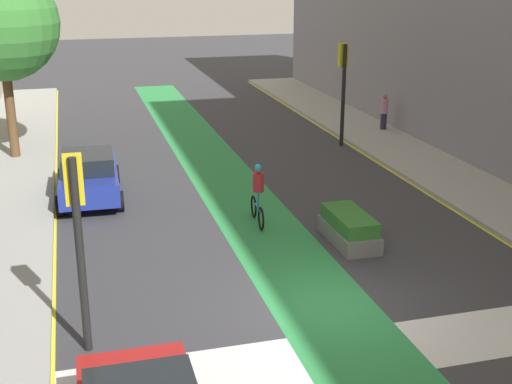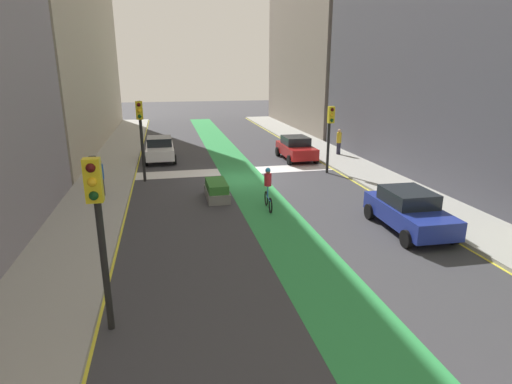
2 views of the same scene
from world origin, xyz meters
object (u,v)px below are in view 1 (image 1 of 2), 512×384
(traffic_signal_near_left, at_px, (77,216))
(median_planter, at_px, (349,228))
(car_blue_left_far, at_px, (89,175))
(pedestrian_sidewalk_right_b, at_px, (384,112))
(street_tree_near, at_px, (0,23))
(cyclist_in_lane, at_px, (258,193))
(traffic_signal_far_right, at_px, (343,75))

(traffic_signal_near_left, relative_size, median_planter, 1.75)
(car_blue_left_far, bearing_deg, pedestrian_sidewalk_right_b, 24.28)
(car_blue_left_far, xyz_separation_m, street_tree_near, (-2.61, 5.52, 4.39))
(traffic_signal_near_left, distance_m, median_planter, 8.34)
(traffic_signal_near_left, xyz_separation_m, street_tree_near, (-2.19, 14.79, 2.41))
(cyclist_in_lane, height_order, pedestrian_sidewalk_right_b, cyclist_in_lane)
(traffic_signal_near_left, distance_m, pedestrian_sidewalk_right_b, 20.52)
(traffic_signal_far_right, height_order, pedestrian_sidewalk_right_b, traffic_signal_far_right)
(traffic_signal_near_left, distance_m, car_blue_left_far, 9.48)
(traffic_signal_far_right, relative_size, street_tree_near, 0.59)
(cyclist_in_lane, bearing_deg, traffic_signal_near_left, -132.16)
(street_tree_near, bearing_deg, traffic_signal_far_right, -5.04)
(median_planter, bearing_deg, car_blue_left_far, 139.95)
(traffic_signal_far_right, xyz_separation_m, car_blue_left_far, (-10.49, -4.37, -2.16))
(traffic_signal_near_left, relative_size, traffic_signal_far_right, 0.94)
(street_tree_near, bearing_deg, median_planter, -50.16)
(cyclist_in_lane, bearing_deg, car_blue_left_far, 141.81)
(traffic_signal_near_left, relative_size, street_tree_near, 0.55)
(traffic_signal_far_right, distance_m, cyclist_in_lane, 10.12)
(cyclist_in_lane, distance_m, pedestrian_sidewalk_right_b, 12.88)
(pedestrian_sidewalk_right_b, height_order, street_tree_near, street_tree_near)
(traffic_signal_near_left, distance_m, street_tree_near, 15.14)
(traffic_signal_far_right, distance_m, car_blue_left_far, 11.57)
(car_blue_left_far, bearing_deg, median_planter, -40.05)
(pedestrian_sidewalk_right_b, xyz_separation_m, street_tree_near, (-15.83, -0.44, 4.24))
(traffic_signal_near_left, xyz_separation_m, car_blue_left_far, (0.42, 9.27, -1.98))
(street_tree_near, relative_size, median_planter, 3.18)
(car_blue_left_far, distance_m, street_tree_near, 7.52)
(pedestrian_sidewalk_right_b, bearing_deg, traffic_signal_far_right, -149.68)
(car_blue_left_far, height_order, cyclist_in_lane, cyclist_in_lane)
(traffic_signal_far_right, bearing_deg, street_tree_near, 174.96)
(cyclist_in_lane, distance_m, street_tree_near, 12.45)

